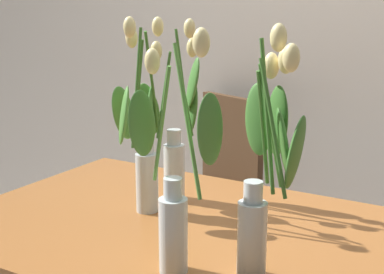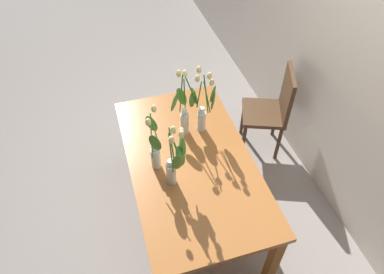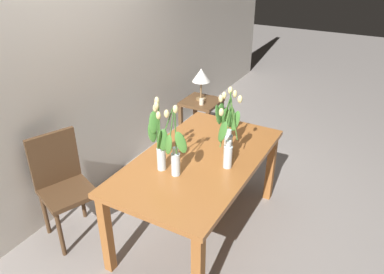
{
  "view_description": "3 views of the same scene",
  "coord_description": "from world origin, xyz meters",
  "px_view_note": "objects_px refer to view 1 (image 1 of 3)",
  "views": [
    {
      "loc": [
        0.64,
        -1.26,
        1.35
      ],
      "look_at": [
        -0.09,
        -0.03,
        1.01
      ],
      "focal_mm": 52.01,
      "sensor_mm": 36.0,
      "label": 1
    },
    {
      "loc": [
        1.6,
        -0.47,
        2.72
      ],
      "look_at": [
        -0.06,
        0.03,
        0.91
      ],
      "focal_mm": 32.58,
      "sensor_mm": 36.0,
      "label": 2
    },
    {
      "loc": [
        -2.25,
        -1.19,
        2.29
      ],
      "look_at": [
        -0.04,
        0.05,
        0.94
      ],
      "focal_mm": 34.47,
      "sensor_mm": 36.0,
      "label": 3
    }
  ],
  "objects_px": {
    "tulip_vase_3": "(176,136)",
    "dining_chair": "(215,182)",
    "dining_table": "(227,266)",
    "tulip_vase_1": "(265,178)",
    "tulip_vase_0": "(174,195)",
    "tulip_vase_2": "(142,143)"
  },
  "relations": [
    {
      "from": "tulip_vase_3",
      "to": "dining_chair",
      "type": "xyz_separation_m",
      "value": [
        -0.28,
        0.8,
        -0.42
      ]
    },
    {
      "from": "dining_table",
      "to": "tulip_vase_1",
      "type": "distance_m",
      "value": 0.4
    },
    {
      "from": "tulip_vase_1",
      "to": "tulip_vase_3",
      "type": "height_order",
      "value": "tulip_vase_1"
    },
    {
      "from": "tulip_vase_1",
      "to": "dining_chair",
      "type": "relative_size",
      "value": 0.62
    },
    {
      "from": "dining_table",
      "to": "dining_chair",
      "type": "height_order",
      "value": "dining_chair"
    },
    {
      "from": "tulip_vase_0",
      "to": "dining_chair",
      "type": "bearing_deg",
      "value": 114.2
    },
    {
      "from": "dining_table",
      "to": "tulip_vase_3",
      "type": "height_order",
      "value": "tulip_vase_3"
    },
    {
      "from": "dining_table",
      "to": "tulip_vase_1",
      "type": "relative_size",
      "value": 2.78
    },
    {
      "from": "tulip_vase_0",
      "to": "dining_chair",
      "type": "xyz_separation_m",
      "value": [
        -0.56,
        1.24,
        -0.41
      ]
    },
    {
      "from": "dining_table",
      "to": "dining_chair",
      "type": "relative_size",
      "value": 1.72
    },
    {
      "from": "tulip_vase_0",
      "to": "tulip_vase_1",
      "type": "distance_m",
      "value": 0.21
    },
    {
      "from": "tulip_vase_1",
      "to": "dining_chair",
      "type": "bearing_deg",
      "value": 122.94
    },
    {
      "from": "dining_table",
      "to": "dining_chair",
      "type": "bearing_deg",
      "value": 119.88
    },
    {
      "from": "tulip_vase_0",
      "to": "dining_chair",
      "type": "relative_size",
      "value": 0.61
    },
    {
      "from": "dining_table",
      "to": "tulip_vase_0",
      "type": "distance_m",
      "value": 0.38
    },
    {
      "from": "tulip_vase_2",
      "to": "tulip_vase_0",
      "type": "bearing_deg",
      "value": -44.56
    },
    {
      "from": "dining_chair",
      "to": "tulip_vase_2",
      "type": "bearing_deg",
      "value": -75.05
    },
    {
      "from": "tulip_vase_3",
      "to": "tulip_vase_0",
      "type": "bearing_deg",
      "value": -58.3
    },
    {
      "from": "tulip_vase_1",
      "to": "dining_chair",
      "type": "height_order",
      "value": "tulip_vase_1"
    },
    {
      "from": "tulip_vase_3",
      "to": "dining_chair",
      "type": "relative_size",
      "value": 0.62
    },
    {
      "from": "tulip_vase_0",
      "to": "tulip_vase_1",
      "type": "bearing_deg",
      "value": 28.79
    },
    {
      "from": "tulip_vase_1",
      "to": "dining_chair",
      "type": "xyz_separation_m",
      "value": [
        -0.74,
        1.14,
        -0.45
      ]
    }
  ]
}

